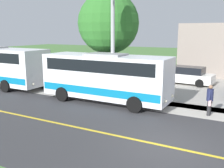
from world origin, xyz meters
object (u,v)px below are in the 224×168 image
object	(u,v)px
street_light_pole	(112,38)
tree_curbside	(108,23)
parked_car_near	(187,76)
pedestrian_with_bags	(210,99)
shuttle_bus_front	(106,75)

from	to	relation	value
street_light_pole	tree_curbside	world-z (taller)	tree_curbside
tree_curbside	parked_car_near	bearing A→B (deg)	138.99
pedestrian_with_bags	tree_curbside	world-z (taller)	tree_curbside
parked_car_near	pedestrian_with_bags	bearing A→B (deg)	20.25
pedestrian_with_bags	tree_curbside	xyz separation A→B (m)	(-2.65, -7.49, 4.02)
pedestrian_with_bags	parked_car_near	size ratio (longest dim) A/B	0.36
pedestrian_with_bags	parked_car_near	distance (m)	8.43
parked_car_near	tree_curbside	distance (m)	8.14
shuttle_bus_front	street_light_pole	xyz separation A→B (m)	(-0.34, 0.22, 2.26)
parked_car_near	tree_curbside	size ratio (longest dim) A/B	0.64
pedestrian_with_bags	parked_car_near	bearing A→B (deg)	-159.75
shuttle_bus_front	tree_curbside	distance (m)	4.55
shuttle_bus_front	pedestrian_with_bags	bearing A→B (deg)	92.23
street_light_pole	parked_car_near	size ratio (longest dim) A/B	1.55
street_light_pole	tree_curbside	bearing A→B (deg)	-147.34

